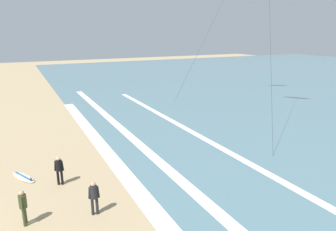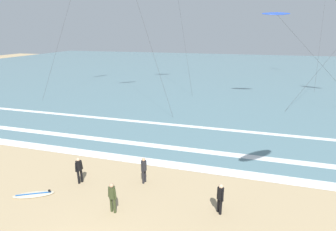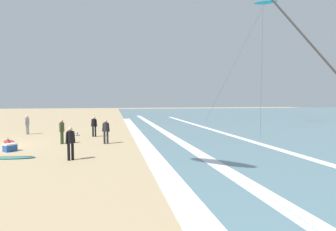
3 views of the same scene
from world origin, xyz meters
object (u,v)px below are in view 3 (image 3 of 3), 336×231
surfer_left_far (27,123)px  surfer_mid_group (70,140)px  surfer_right_near (106,129)px  surfer_left_near (62,129)px  surfer_background_far (94,125)px  surfboard_near_water (74,134)px  surfboard_right_spare (13,157)px  kite_cyan_far_left (265,3)px  cooler_box (10,147)px  surfboard_left_pile (9,142)px

surfer_left_far → surfer_mid_group: size_ratio=1.00×
surfer_right_near → surfer_left_near: bearing=-101.1°
surfer_background_far → surfer_mid_group: size_ratio=1.00×
surfer_background_far → surfer_right_near: bearing=15.6°
surfer_background_far → surfboard_near_water: size_ratio=0.74×
surfboard_right_spare → kite_cyan_far_left: size_ratio=0.13×
surfer_mid_group → cooler_box: 4.76m
surfer_right_near → surfer_left_far: (-6.23, -6.60, 0.00)m
surfer_left_far → kite_cyan_far_left: 34.21m
surfer_left_far → surfboard_near_water: bearing=76.7°
surfer_mid_group → surfboard_near_water: 9.88m
surfer_left_far → cooler_box: bearing=10.3°
surfboard_near_water → cooler_box: bearing=-19.7°
surfboard_right_spare → surfboard_near_water: same height
surfer_right_near → cooler_box: 5.46m
surfer_background_far → surfboard_near_water: (-1.74, -1.75, -0.91)m
kite_cyan_far_left → surfer_mid_group: bearing=-47.9°
surfer_left_far → surfboard_left_pile: surfer_left_far is taller
surfer_right_near → surfer_left_far: size_ratio=1.00×
surfer_background_far → surfboard_right_spare: 7.84m
surfer_background_far → surfer_left_near: same height
kite_cyan_far_left → surfer_left_near: bearing=-56.8°
surfer_mid_group → surfboard_right_spare: size_ratio=0.74×
surfer_left_near → surfer_background_far: bearing=148.9°
surfer_left_near → surfboard_left_pile: 4.04m
surfer_right_near → surfer_left_near: (-0.55, -2.83, 0.00)m
surfer_left_far → surfboard_right_spare: 9.95m
surfer_background_far → surfboard_near_water: surfer_background_far is taller
surfer_left_near → kite_cyan_far_left: bearing=123.2°
surfer_mid_group → surfer_right_near: bearing=161.0°
surfer_background_far → surfboard_right_spare: surfer_background_far is taller
surfer_left_near → surfer_left_far: bearing=-146.4°
surfer_left_far → surfer_left_near: size_ratio=1.00×
surfer_mid_group → surfboard_left_pile: 8.16m
kite_cyan_far_left → surfer_left_far: bearing=-69.8°
surfer_left_near → surfer_mid_group: bearing=14.6°
surfboard_right_spare → kite_cyan_far_left: 37.06m
surfer_left_near → surfer_mid_group: (4.99, 1.30, 0.00)m
surfer_right_near → surfboard_near_water: size_ratio=0.74×
surfer_background_far → surfer_mid_group: (8.02, -0.52, 0.00)m
surfer_left_far → surfboard_right_spare: (9.66, 2.22, -0.91)m
surfer_background_far → surfboard_near_water: bearing=-134.8°
surfer_left_near → cooler_box: surfer_left_near is taller
surfer_left_near → surfboard_near_water: surfer_left_near is taller
surfer_right_near → surfer_left_far: bearing=-133.3°
surfer_background_far → surfboard_left_pile: surfer_background_far is taller
surfer_left_far → surfer_mid_group: bearing=25.5°
surfer_left_far → kite_cyan_far_left: (-10.49, 28.51, 15.73)m
surfer_left_near → surfer_mid_group: same height
surfer_left_far → surfboard_near_water: size_ratio=0.74×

